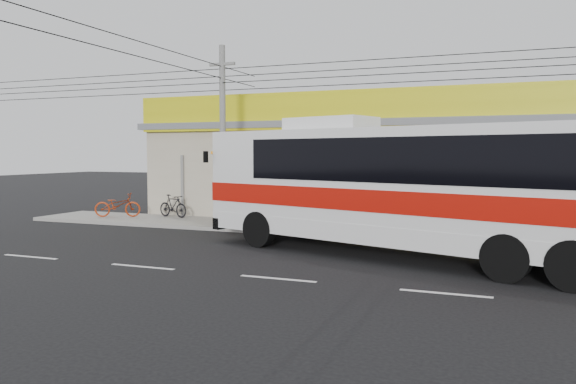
% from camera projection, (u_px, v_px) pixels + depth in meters
% --- Properties ---
extents(ground, '(120.00, 120.00, 0.00)m').
position_uv_depth(ground, '(311.00, 261.00, 16.16)').
color(ground, black).
rests_on(ground, ground).
extents(sidewalk, '(30.00, 3.20, 0.15)m').
position_uv_depth(sidewalk, '(362.00, 231.00, 21.73)').
color(sidewalk, gray).
rests_on(sidewalk, ground).
extents(lane_markings, '(50.00, 0.12, 0.01)m').
position_uv_depth(lane_markings, '(278.00, 279.00, 13.84)').
color(lane_markings, silver).
rests_on(lane_markings, ground).
extents(storefront_building, '(22.60, 9.20, 5.70)m').
position_uv_depth(storefront_building, '(390.00, 170.00, 26.72)').
color(storefront_building, '#AA9F89').
rests_on(storefront_building, ground).
extents(coach_bus, '(13.96, 7.00, 4.24)m').
position_uv_depth(coach_bus, '(417.00, 182.00, 16.20)').
color(coach_bus, silver).
rests_on(coach_bus, ground).
extents(motorbike_red, '(2.20, 1.54, 1.10)m').
position_uv_depth(motorbike_red, '(118.00, 205.00, 25.89)').
color(motorbike_red, '#91290A').
rests_on(motorbike_red, sidewalk).
extents(motorbike_dark, '(1.80, 0.89, 1.04)m').
position_uv_depth(motorbike_dark, '(173.00, 206.00, 25.75)').
color(motorbike_dark, black).
rests_on(motorbike_dark, sidewalk).
extents(utility_pole, '(34.00, 14.00, 7.27)m').
position_uv_depth(utility_pole, '(222.00, 78.00, 21.79)').
color(utility_pole, slate).
rests_on(utility_pole, ground).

